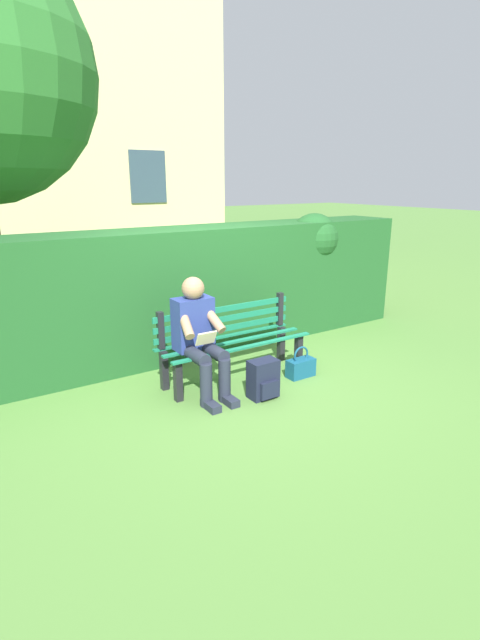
{
  "coord_description": "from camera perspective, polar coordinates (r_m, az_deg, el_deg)",
  "views": [
    {
      "loc": [
        2.52,
        3.94,
        2.03
      ],
      "look_at": [
        0.0,
        0.1,
        0.67
      ],
      "focal_mm": 26.56,
      "sensor_mm": 36.0,
      "label": 1
    }
  ],
  "objects": [
    {
      "name": "park_bench",
      "position": [
        5.01,
        -1.1,
        -2.35
      ],
      "size": [
        1.65,
        0.47,
        0.8
      ],
      "color": "black",
      "rests_on": "ground"
    },
    {
      "name": "building_facade",
      "position": [
        12.98,
        -23.99,
        22.88
      ],
      "size": [
        8.57,
        3.23,
        7.55
      ],
      "color": "beige",
      "rests_on": "ground"
    },
    {
      "name": "backpack",
      "position": [
        4.62,
        2.83,
        -7.15
      ],
      "size": [
        0.28,
        0.25,
        0.38
      ],
      "color": "#191E33",
      "rests_on": "ground"
    },
    {
      "name": "person_seated",
      "position": [
        4.59,
        -4.95,
        -1.74
      ],
      "size": [
        0.44,
        0.73,
        1.15
      ],
      "color": "navy",
      "rests_on": "ground"
    },
    {
      "name": "hedge_backdrop",
      "position": [
        5.74,
        -6.11,
        3.82
      ],
      "size": [
        6.31,
        0.81,
        1.61
      ],
      "color": "#1E5123",
      "rests_on": "ground"
    },
    {
      "name": "ground",
      "position": [
        5.1,
        -0.62,
        -7.01
      ],
      "size": [
        60.0,
        60.0,
        0.0
      ],
      "primitive_type": "plane",
      "color": "#517F38"
    },
    {
      "name": "handbag",
      "position": [
        5.14,
        7.32,
        -5.63
      ],
      "size": [
        0.31,
        0.15,
        0.34
      ],
      "color": "navy",
      "rests_on": "ground"
    }
  ]
}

